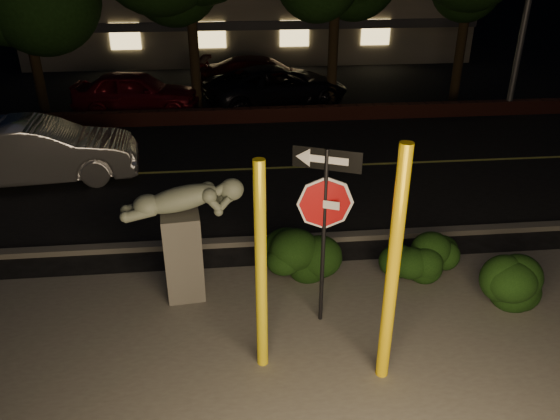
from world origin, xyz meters
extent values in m
plane|color=black|center=(0.00, 10.00, 0.00)|extent=(90.00, 90.00, 0.00)
cube|color=#4C4944|center=(0.00, -1.00, 0.01)|extent=(14.00, 6.00, 0.02)
cube|color=black|center=(0.00, 7.00, 0.01)|extent=(80.00, 8.00, 0.01)
cube|color=#BDBE4C|center=(0.00, 7.00, 0.02)|extent=(80.00, 0.12, 0.00)
cube|color=#4C4944|center=(0.00, 2.90, 0.06)|extent=(80.00, 0.25, 0.12)
cube|color=#481D17|center=(0.00, 11.30, 0.25)|extent=(40.00, 0.35, 0.50)
cube|color=black|center=(0.00, 17.00, 0.01)|extent=(40.00, 12.00, 0.01)
cube|color=#6D6757|center=(0.00, 25.00, 2.00)|extent=(22.00, 10.00, 4.00)
cube|color=#333338|center=(0.00, 19.90, 2.00)|extent=(22.00, 0.20, 0.40)
cube|color=#FFD87F|center=(-6.00, 19.95, 1.60)|extent=(1.40, 0.08, 1.20)
cube|color=#FFD87F|center=(-2.00, 19.95, 1.60)|extent=(1.40, 0.08, 1.20)
cube|color=#FFD87F|center=(2.00, 19.95, 1.60)|extent=(1.40, 0.08, 1.20)
cube|color=#FFD87F|center=(6.00, 19.95, 1.60)|extent=(1.40, 0.08, 1.20)
cylinder|color=black|center=(-8.00, 13.00, 1.88)|extent=(0.36, 0.36, 3.75)
cylinder|color=black|center=(-2.50, 13.20, 2.12)|extent=(0.36, 0.36, 4.25)
cylinder|color=black|center=(2.50, 12.80, 2.00)|extent=(0.36, 0.36, 4.00)
cylinder|color=black|center=(7.50, 13.30, 1.95)|extent=(0.36, 0.36, 3.90)
cylinder|color=yellow|center=(-1.07, -0.72, 1.67)|extent=(0.17, 0.17, 3.33)
cylinder|color=yellow|center=(0.67, -1.13, 1.82)|extent=(0.18, 0.18, 3.64)
cylinder|color=black|center=(-0.02, 0.24, 1.54)|extent=(0.07, 0.07, 3.08)
cube|color=white|center=(-0.02, 0.24, 2.20)|extent=(0.44, 0.22, 0.13)
cube|color=black|center=(-0.02, 0.24, 2.91)|extent=(0.97, 0.44, 0.33)
cube|color=white|center=(-0.02, 0.24, 2.91)|extent=(0.61, 0.29, 0.13)
cube|color=#4C4944|center=(-2.31, 1.20, 0.83)|extent=(0.70, 0.70, 1.65)
sphere|color=gray|center=(-1.42, 1.29, 2.02)|extent=(0.39, 0.39, 0.39)
ellipsoid|color=black|center=(0.15, 1.63, 0.53)|extent=(2.22, 1.47, 1.06)
ellipsoid|color=black|center=(2.12, 1.36, 0.51)|extent=(1.59, 0.88, 1.02)
ellipsoid|color=black|center=(3.27, 0.34, 0.54)|extent=(1.58, 1.01, 1.08)
imported|color=silver|center=(-6.35, 6.82, 0.82)|extent=(5.11, 2.27, 1.63)
imported|color=maroon|center=(-4.66, 12.86, 0.76)|extent=(4.61, 2.19, 1.52)
imported|color=#430C0A|center=(0.10, 14.92, 0.74)|extent=(5.39, 2.87, 1.49)
imported|color=black|center=(0.51, 13.22, 0.75)|extent=(5.89, 3.97, 1.50)
camera|label=1|loc=(-1.46, -7.08, 5.84)|focal=35.00mm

